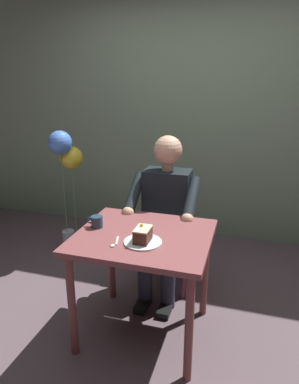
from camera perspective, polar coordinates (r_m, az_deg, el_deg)
The scene contains 10 objects.
ground_plane at distance 2.58m, azimuth -0.91°, elevation -22.07°, with size 14.00×14.00×0.00m, color #5B4A51.
cafe_rear_panel at distance 3.72m, azimuth 7.66°, elevation 15.39°, with size 6.40×0.12×3.00m, color gray.
dining_table at distance 2.23m, azimuth -1.00°, elevation -9.48°, with size 0.85×0.74×0.74m.
chair at distance 2.90m, azimuth 3.32°, elevation -5.52°, with size 0.42×0.42×0.91m.
seated_person at distance 2.69m, azimuth 2.52°, elevation -3.68°, with size 0.53×0.58×1.27m.
dessert_plate at distance 2.07m, azimuth -1.12°, elevation -8.30°, with size 0.23×0.23×0.01m, color white.
cake_slice at distance 2.05m, azimuth -1.13°, elevation -7.08°, with size 0.09×0.13×0.11m.
coffee_cup at distance 2.29m, azimuth -8.79°, elevation -4.85°, with size 0.11×0.08×0.08m.
dessert_spoon at distance 2.07m, azimuth -5.81°, elevation -8.46°, with size 0.04×0.14×0.01m.
balloon_display at distance 3.34m, azimuth -13.67°, elevation 4.66°, with size 0.26×0.32×1.23m.
Camera 1 is at (-0.61, 1.88, 1.67)m, focal length 32.11 mm.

